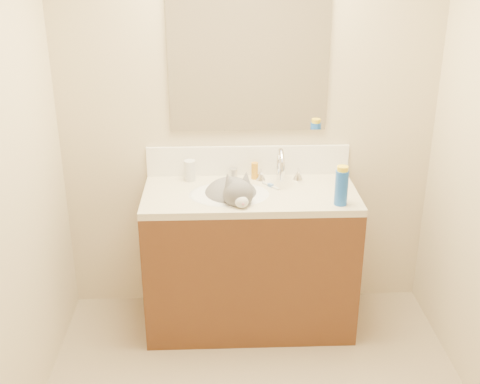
{
  "coord_description": "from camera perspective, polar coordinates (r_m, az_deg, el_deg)",
  "views": [
    {
      "loc": [
        -0.18,
        -2.12,
        2.17
      ],
      "look_at": [
        -0.06,
        0.92,
        0.88
      ],
      "focal_mm": 45.0,
      "sensor_mm": 36.0,
      "label": 1
    }
  ],
  "objects": [
    {
      "name": "pill_bottle",
      "position": [
        3.52,
        -4.77,
        2.04
      ],
      "size": [
        0.07,
        0.07,
        0.12
      ],
      "primitive_type": "cylinder",
      "rotation": [
        0.0,
        0.0,
        -0.02
      ],
      "color": "silver",
      "rests_on": "counter_slab"
    },
    {
      "name": "counter_slab",
      "position": [
        3.38,
        0.98,
        -0.28
      ],
      "size": [
        1.2,
        0.55,
        0.04
      ],
      "primitive_type": "cube",
      "color": "beige",
      "rests_on": "vanity_cabinet"
    },
    {
      "name": "cat",
      "position": [
        3.35,
        -0.71,
        -0.55
      ],
      "size": [
        0.41,
        0.46,
        0.33
      ],
      "rotation": [
        0.0,
        0.0,
        0.23
      ],
      "color": "#585558",
      "rests_on": "basin"
    },
    {
      "name": "spray_cap",
      "position": [
        3.18,
        9.71,
        2.11
      ],
      "size": [
        0.08,
        0.08,
        0.04
      ],
      "primitive_type": "cylinder",
      "rotation": [
        0.0,
        0.0,
        0.37
      ],
      "color": "yellow",
      "rests_on": "spray_can"
    },
    {
      "name": "amber_bottle",
      "position": [
        3.54,
        1.39,
        2.03
      ],
      "size": [
        0.05,
        0.05,
        0.1
      ],
      "primitive_type": "cylinder",
      "rotation": [
        0.0,
        0.0,
        0.3
      ],
      "color": "orange",
      "rests_on": "counter_slab"
    },
    {
      "name": "silver_jar",
      "position": [
        3.55,
        -0.65,
        1.78
      ],
      "size": [
        0.05,
        0.05,
        0.06
      ],
      "primitive_type": "cylinder",
      "rotation": [
        0.0,
        0.0,
        0.09
      ],
      "color": "#B7B7BC",
      "rests_on": "counter_slab"
    },
    {
      "name": "basin",
      "position": [
        3.36,
        -1.03,
        -1.3
      ],
      "size": [
        0.45,
        0.36,
        0.14
      ],
      "primitive_type": "ellipsoid",
      "color": "white",
      "rests_on": "vanity_cabinet"
    },
    {
      "name": "pill_label",
      "position": [
        3.52,
        -4.76,
        1.77
      ],
      "size": [
        0.06,
        0.06,
        0.04
      ],
      "primitive_type": "cylinder",
      "rotation": [
        0.0,
        0.0,
        -0.02
      ],
      "color": "orange",
      "rests_on": "pill_bottle"
    },
    {
      "name": "faucet",
      "position": [
        3.48,
        3.84,
        2.26
      ],
      "size": [
        0.28,
        0.2,
        0.21
      ],
      "color": "silver",
      "rests_on": "counter_slab"
    },
    {
      "name": "backsplash",
      "position": [
        3.58,
        0.76,
        3.0
      ],
      "size": [
        1.2,
        0.02,
        0.18
      ],
      "primitive_type": "cube",
      "color": "white",
      "rests_on": "counter_slab"
    },
    {
      "name": "mirror",
      "position": [
        3.42,
        0.82,
        12.32
      ],
      "size": [
        0.9,
        0.02,
        0.8
      ],
      "primitive_type": "cube",
      "color": "white",
      "rests_on": "room_shell"
    },
    {
      "name": "room_shell",
      "position": [
        2.24,
        2.48,
        5.14
      ],
      "size": [
        2.24,
        2.54,
        2.52
      ],
      "color": "beige",
      "rests_on": "ground"
    },
    {
      "name": "spray_can",
      "position": [
        3.22,
        9.59,
        0.41
      ],
      "size": [
        0.09,
        0.09,
        0.19
      ],
      "primitive_type": "cylinder",
      "rotation": [
        0.0,
        0.0,
        0.37
      ],
      "color": "blue",
      "rests_on": "counter_slab"
    },
    {
      "name": "toothbrush",
      "position": [
        3.44,
        2.91,
        0.58
      ],
      "size": [
        0.09,
        0.12,
        0.01
      ],
      "primitive_type": "cube",
      "rotation": [
        0.0,
        0.0,
        0.66
      ],
      "color": "silver",
      "rests_on": "counter_slab"
    },
    {
      "name": "toothbrush_head",
      "position": [
        3.44,
        2.91,
        0.65
      ],
      "size": [
        0.03,
        0.04,
        0.02
      ],
      "primitive_type": "cube",
      "rotation": [
        0.0,
        0.0,
        0.66
      ],
      "color": "#6187CF",
      "rests_on": "counter_slab"
    },
    {
      "name": "vanity_cabinet",
      "position": [
        3.57,
        0.94,
        -6.64
      ],
      "size": [
        1.2,
        0.55,
        0.82
      ],
      "primitive_type": "cube",
      "color": "#502C15",
      "rests_on": "ground"
    }
  ]
}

